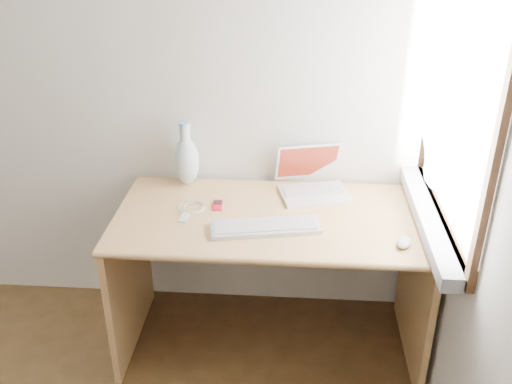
# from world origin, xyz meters

# --- Properties ---
(back_wall) EXTENTS (3.50, 0.04, 2.60)m
(back_wall) POSITION_xyz_m (0.00, 1.75, 1.30)
(back_wall) COLOR white
(back_wall) RESTS_ON floor
(window) EXTENTS (0.11, 0.99, 1.10)m
(window) POSITION_xyz_m (1.72, 1.30, 1.28)
(window) COLOR white
(window) RESTS_ON right_wall
(desk) EXTENTS (1.38, 0.69, 0.73)m
(desk) POSITION_xyz_m (1.03, 1.46, 0.52)
(desk) COLOR tan
(desk) RESTS_ON floor
(laptop) EXTENTS (0.35, 0.33, 0.21)m
(laptop) POSITION_xyz_m (1.22, 1.62, 0.78)
(laptop) COLOR white
(laptop) RESTS_ON desk
(external_keyboard) EXTENTS (0.48, 0.22, 0.02)m
(external_keyboard) POSITION_xyz_m (1.01, 1.26, 0.74)
(external_keyboard) COLOR silver
(external_keyboard) RESTS_ON desk
(mouse) EXTENTS (0.08, 0.10, 0.03)m
(mouse) POSITION_xyz_m (1.57, 1.17, 0.75)
(mouse) COLOR white
(mouse) RESTS_ON desk
(ipod) EXTENTS (0.05, 0.10, 0.01)m
(ipod) POSITION_xyz_m (0.78, 1.44, 0.73)
(ipod) COLOR red
(ipod) RESTS_ON desk
(cable_coil) EXTENTS (0.16, 0.16, 0.01)m
(cable_coil) POSITION_xyz_m (0.67, 1.42, 0.73)
(cable_coil) COLOR silver
(cable_coil) RESTS_ON desk
(remote) EXTENTS (0.04, 0.09, 0.01)m
(remote) POSITION_xyz_m (0.65, 1.33, 0.73)
(remote) COLOR silver
(remote) RESTS_ON desk
(vase) EXTENTS (0.12, 0.12, 0.32)m
(vase) POSITION_xyz_m (0.61, 1.67, 0.86)
(vase) COLOR white
(vase) RESTS_ON desk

